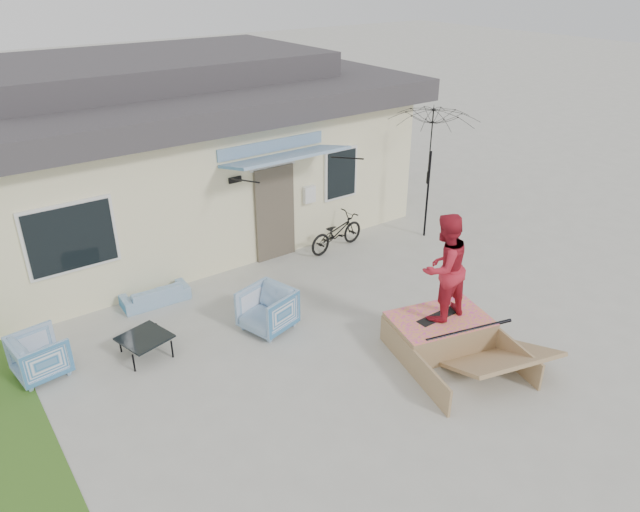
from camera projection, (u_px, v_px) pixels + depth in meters
ground at (370, 373)px, 9.60m from camera, size 90.00×90.00×0.00m
house at (163, 144)px, 14.54m from camera, size 10.80×8.49×4.10m
loveseat at (155, 291)px, 11.46m from camera, size 1.30×0.43×0.50m
armchair_left at (39, 353)px, 9.41m from camera, size 0.81×0.85×0.79m
armchair_right at (267, 308)px, 10.59m from camera, size 0.98×1.01×0.86m
coffee_table at (146, 346)px, 9.97m from camera, size 0.90×0.90×0.36m
bicycle at (336, 229)px, 13.52m from camera, size 1.61×0.74×0.99m
patio_umbrella at (430, 166)px, 13.61m from camera, size 2.50×2.40×2.20m
skate_ramp at (439, 332)px, 10.17m from camera, size 2.12×2.51×0.55m
skateboard at (439, 316)px, 10.08m from camera, size 0.86×0.22×0.05m
skater at (444, 266)px, 9.65m from camera, size 0.93×0.73×1.86m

